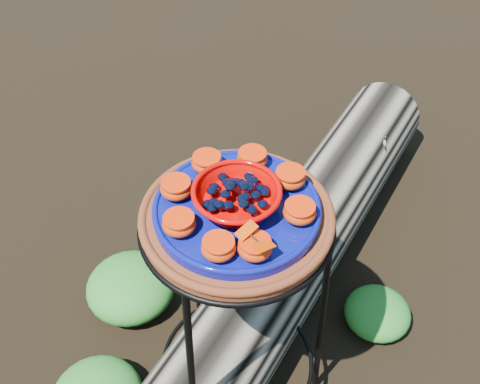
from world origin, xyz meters
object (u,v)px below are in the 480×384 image
terracotta_saucer (237,219)px  plant_stand (237,320)px  cobalt_plate (237,210)px  driftwood_log (307,231)px  red_bowl (237,198)px

terracotta_saucer → plant_stand: bearing=0.0°
plant_stand → cobalt_plate: cobalt_plate is taller
driftwood_log → terracotta_saucer: bearing=-146.7°
terracotta_saucer → driftwood_log: size_ratio=0.27×
driftwood_log → red_bowl: bearing=-146.7°
driftwood_log → plant_stand: bearing=-146.7°
terracotta_saucer → driftwood_log: (0.44, 0.29, -0.58)m
plant_stand → driftwood_log: size_ratio=0.48×
plant_stand → terracotta_saucer: size_ratio=1.81×
plant_stand → driftwood_log: (0.44, 0.29, -0.21)m
cobalt_plate → driftwood_log: (0.44, 0.29, -0.61)m
plant_stand → cobalt_plate: (0.00, 0.00, 0.39)m
red_bowl → driftwood_log: bearing=33.3°
red_bowl → cobalt_plate: bearing=0.0°
red_bowl → terracotta_saucer: bearing=0.0°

